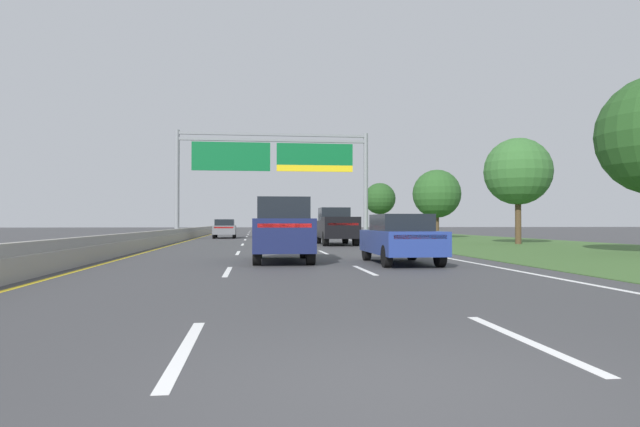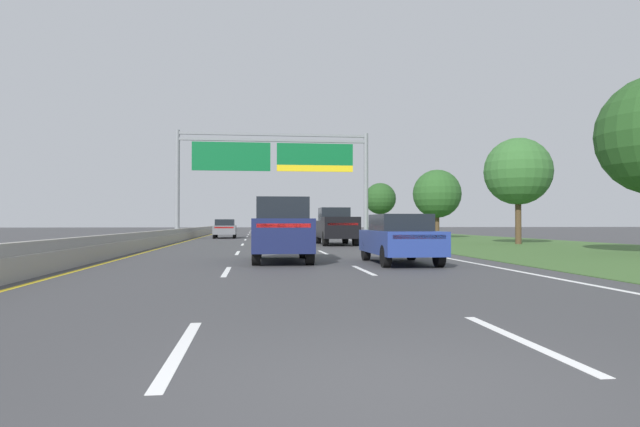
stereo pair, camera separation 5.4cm
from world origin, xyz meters
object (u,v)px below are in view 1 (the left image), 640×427
Objects in this scene: pickup_truck_black at (336,226)px; car_silver_centre_lane_suv at (270,225)px; roadside_tree_mid at (518,172)px; roadside_tree_far at (437,194)px; car_blue_right_lane_sedan at (400,238)px; car_navy_centre_lane_suv at (283,229)px; car_grey_left_lane_sedan at (225,228)px; overhead_sign_gantry at (273,162)px; roadside_tree_distant at (380,199)px.

pickup_truck_black is 16.97m from car_silver_centre_lane_suv.
roadside_tree_mid is 1.11× the size of roadside_tree_far.
car_blue_right_lane_sedan is 0.93× the size of car_navy_centre_lane_suv.
pickup_truck_black is 1.14× the size of car_navy_centre_lane_suv.
car_blue_right_lane_sedan is 30.34m from car_grey_left_lane_sedan.
overhead_sign_gantry reaches higher than roadside_tree_mid.
roadside_tree_distant is (12.43, 39.29, 2.76)m from car_navy_centre_lane_suv.
car_navy_centre_lane_suv reaches higher than car_blue_right_lane_sedan.
car_silver_centre_lane_suv is 22.72m from roadside_tree_mid.
overhead_sign_gantry is 19.19m from roadside_tree_distant.
pickup_truck_black reaches higher than car_navy_centre_lane_suv.
car_silver_centre_lane_suv is 14.69m from roadside_tree_far.
roadside_tree_mid reaches higher than roadside_tree_far.
car_blue_right_lane_sedan is (-0.14, -14.95, -0.26)m from pickup_truck_black.
roadside_tree_distant reaches higher than car_grey_left_lane_sedan.
overhead_sign_gantry is at bearing 0.06° from car_navy_centre_lane_suv.
pickup_truck_black is 14.14m from car_navy_centre_lane_suv.
car_blue_right_lane_sedan is at bearing -102.14° from roadside_tree_distant.
car_navy_centre_lane_suv is 0.82× the size of roadside_tree_far.
pickup_truck_black is at bearing -72.90° from overhead_sign_gantry.
roadside_tree_mid is (18.27, -15.18, 3.56)m from car_grey_left_lane_sedan.
roadside_tree_mid is at bearing -84.76° from roadside_tree_distant.
pickup_truck_black is 1.15× the size of car_silver_centre_lane_suv.
pickup_truck_black is at bearing -129.20° from roadside_tree_far.
car_grey_left_lane_sedan is at bearing 8.19° from car_navy_centre_lane_suv.
pickup_truck_black is at bearing -168.69° from car_silver_centre_lane_suv.
car_silver_centre_lane_suv is at bearing 165.46° from roadside_tree_far.
roadside_tree_distant is (11.98, 9.05, 2.76)m from car_silver_centre_lane_suv.
car_silver_centre_lane_suv is (-3.38, 16.63, 0.02)m from pickup_truck_black.
car_silver_centre_lane_suv reaches higher than car_blue_right_lane_sedan.
roadside_tree_distant is at bearing 95.24° from roadside_tree_mid.
roadside_tree_mid is 1.15× the size of roadside_tree_distant.
car_grey_left_lane_sedan is 0.80× the size of roadside_tree_distant.
overhead_sign_gantry is 2.35× the size of roadside_tree_mid.
roadside_tree_mid is at bearing -130.55° from car_grey_left_lane_sedan.
car_navy_centre_lane_suv and car_silver_centre_lane_suv have the same top height.
roadside_tree_mid reaches higher than car_silver_centre_lane_suv.
overhead_sign_gantry reaches higher than car_blue_right_lane_sedan.
overhead_sign_gantry is at bearing -134.38° from car_grey_left_lane_sedan.
car_grey_left_lane_sedan is (-7.26, 14.54, -0.26)m from pickup_truck_black.
roadside_tree_far is (-0.41, 13.64, -0.64)m from roadside_tree_mid.
pickup_truck_black is at bearing -0.10° from car_blue_right_lane_sedan.
car_navy_centre_lane_suv is at bearing -138.86° from roadside_tree_mid.
pickup_truck_black is at bearing -154.30° from car_grey_left_lane_sedan.
car_navy_centre_lane_suv is at bearing -118.48° from roadside_tree_far.
overhead_sign_gantry is 14.29m from roadside_tree_far.
overhead_sign_gantry is 2.71× the size of roadside_tree_distant.
car_blue_right_lane_sedan is 0.94× the size of car_silver_centre_lane_suv.
pickup_truck_black is 14.95m from car_blue_right_lane_sedan.
roadside_tree_mid is (14.85, 12.97, 3.28)m from car_navy_centre_lane_suv.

